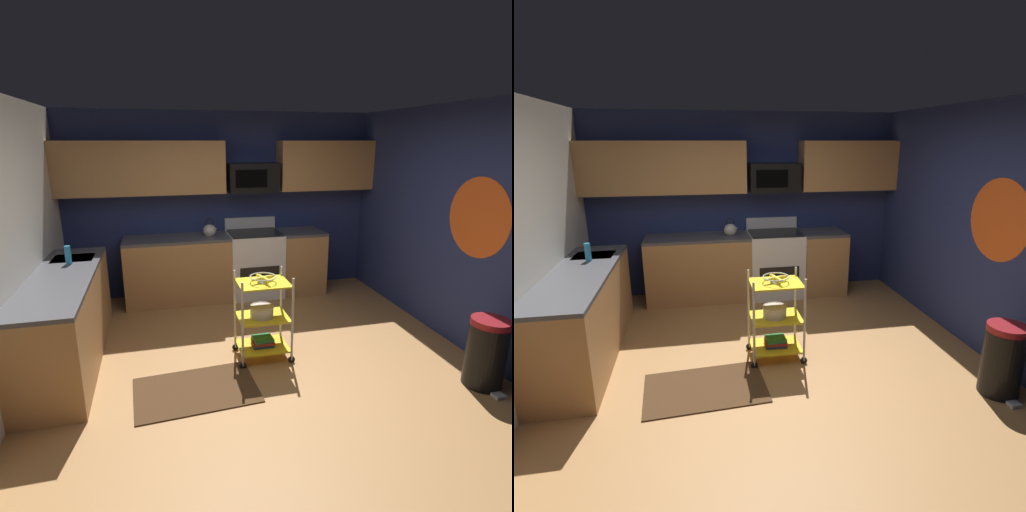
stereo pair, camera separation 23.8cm
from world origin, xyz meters
TOP-DOWN VIEW (x-y plane):
  - floor at (0.00, 0.00)m, footprint 4.40×4.80m
  - wall_back at (0.00, 2.43)m, footprint 4.52×0.06m
  - wall_right at (2.23, 0.00)m, footprint 0.06×4.80m
  - wall_flower_decal at (2.20, -0.05)m, footprint 0.00×0.82m
  - counter_run at (-0.84, 1.49)m, footprint 3.62×2.80m
  - oven_range at (0.40, 2.10)m, footprint 0.76×0.65m
  - upper_cabinets at (-0.09, 2.23)m, footprint 4.40×0.33m
  - microwave at (0.40, 2.21)m, footprint 0.70×0.39m
  - rolling_cart at (0.05, 0.28)m, footprint 0.58×0.42m
  - fruit_bowl at (0.05, 0.28)m, footprint 0.27×0.27m
  - mixing_bowl_large at (0.03, 0.28)m, footprint 0.25×0.25m
  - book_stack at (0.05, 0.28)m, footprint 0.24×0.19m
  - kettle at (-0.24, 2.10)m, footprint 0.21×0.18m
  - dish_soap_bottle at (-1.90, 1.11)m, footprint 0.06×0.06m
  - trash_can at (1.90, -0.70)m, footprint 0.34×0.42m
  - floor_rug at (-0.70, -0.17)m, footprint 1.14×0.76m

SIDE VIEW (x-z plane):
  - floor at x=0.00m, z-range -0.04..0.00m
  - floor_rug at x=-0.70m, z-range 0.00..0.01m
  - book_stack at x=0.05m, z-range 0.13..0.22m
  - trash_can at x=1.90m, z-range 0.00..0.66m
  - rolling_cart at x=0.05m, z-range 0.00..0.91m
  - counter_run at x=-0.84m, z-range 0.00..0.92m
  - oven_range at x=0.40m, z-range -0.07..1.03m
  - mixing_bowl_large at x=0.03m, z-range 0.46..0.58m
  - fruit_bowl at x=0.05m, z-range 0.84..0.91m
  - kettle at x=-0.24m, z-range 0.86..1.13m
  - dish_soap_bottle at x=-1.90m, z-range 0.92..1.12m
  - wall_back at x=0.00m, z-range 0.00..2.60m
  - wall_right at x=2.23m, z-range 0.00..2.60m
  - wall_flower_decal at x=2.20m, z-range 1.04..1.86m
  - microwave at x=0.40m, z-range 1.50..1.90m
  - upper_cabinets at x=-0.09m, z-range 1.50..2.20m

